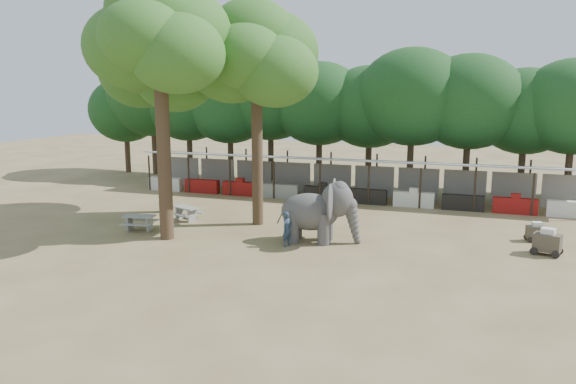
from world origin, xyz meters
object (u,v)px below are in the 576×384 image
(yard_tree_center, at_px, (159,37))
(cart_front, at_px, (547,242))
(picnic_table_near, at_px, (139,221))
(yard_tree_left, at_px, (161,65))
(yard_tree_back, at_px, (255,56))
(handler, at_px, (287,229))
(elephant, at_px, (319,211))
(cart_back, at_px, (536,232))
(picnic_table_far, at_px, (186,212))

(yard_tree_center, relative_size, cart_front, 8.79)
(picnic_table_near, height_order, cart_front, cart_front)
(yard_tree_left, bearing_deg, yard_tree_center, -59.04)
(yard_tree_back, relative_size, handler, 7.16)
(yard_tree_left, xyz_separation_m, elephant, (10.06, -3.41, -6.77))
(yard_tree_left, bearing_deg, yard_tree_back, -9.46)
(yard_tree_back, relative_size, picnic_table_near, 6.39)
(yard_tree_center, relative_size, yard_tree_back, 1.06)
(cart_front, bearing_deg, elephant, -155.20)
(yard_tree_center, xyz_separation_m, yard_tree_back, (3.00, 4.00, -0.67))
(elephant, distance_m, picnic_table_near, 9.10)
(cart_front, bearing_deg, handler, -149.89)
(yard_tree_left, bearing_deg, picnic_table_near, -76.19)
(handler, bearing_deg, elephant, -24.56)
(cart_front, xyz_separation_m, cart_back, (-0.24, 2.17, -0.12))
(yard_tree_back, bearing_deg, cart_front, -5.20)
(yard_tree_back, xyz_separation_m, cart_back, (13.57, 0.91, -8.09))
(picnic_table_far, distance_m, cart_front, 17.59)
(yard_tree_back, height_order, cart_front, yard_tree_back)
(yard_tree_center, xyz_separation_m, picnic_table_far, (-0.78, 3.32, -8.73))
(yard_tree_left, height_order, picnic_table_far, yard_tree_left)
(yard_tree_center, relative_size, elephant, 3.15)
(handler, relative_size, cart_front, 1.16)
(yard_tree_center, xyz_separation_m, cart_back, (16.56, 4.91, -8.76))
(yard_tree_back, distance_m, picnic_table_far, 8.93)
(picnic_table_far, bearing_deg, elephant, 9.17)
(yard_tree_left, relative_size, cart_back, 10.37)
(handler, relative_size, picnic_table_far, 0.85)
(yard_tree_left, bearing_deg, cart_front, -6.50)
(yard_tree_left, xyz_separation_m, picnic_table_near, (1.06, -4.32, -7.70))
(yard_tree_left, relative_size, handler, 6.95)
(yard_tree_left, distance_m, picnic_table_far, 8.20)
(yard_tree_back, height_order, picnic_table_far, yard_tree_back)
(handler, bearing_deg, yard_tree_center, 113.93)
(picnic_table_far, bearing_deg, cart_front, 19.72)
(handler, xyz_separation_m, picnic_table_far, (-6.69, 2.90, -0.31))
(cart_back, bearing_deg, cart_front, -98.81)
(picnic_table_far, xyz_separation_m, cart_back, (17.35, 1.59, -0.03))
(yard_tree_center, height_order, yard_tree_back, yard_tree_center)
(handler, bearing_deg, picnic_table_far, 86.46)
(yard_tree_left, relative_size, yard_tree_back, 0.97)
(yard_tree_left, xyz_separation_m, yard_tree_back, (6.00, -1.00, 0.34))
(picnic_table_near, distance_m, picnic_table_far, 2.88)
(yard_tree_back, distance_m, handler, 9.02)
(cart_back, bearing_deg, picnic_table_far, 170.17)
(yard_tree_back, distance_m, cart_back, 15.82)
(yard_tree_back, bearing_deg, cart_back, 3.83)
(yard_tree_center, distance_m, elephant, 10.62)
(yard_tree_center, distance_m, handler, 10.29)
(picnic_table_far, bearing_deg, yard_tree_center, -55.14)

